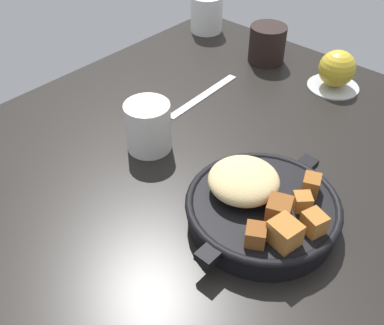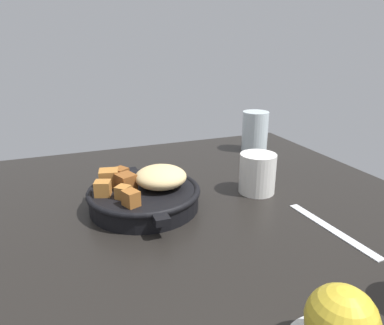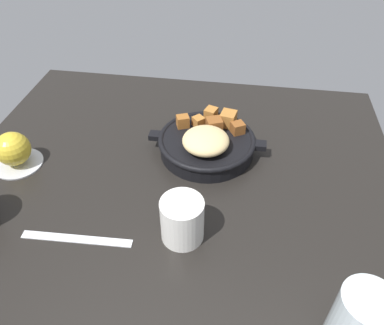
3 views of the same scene
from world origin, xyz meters
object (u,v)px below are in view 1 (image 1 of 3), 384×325
ceramic_mug_white (148,127)px  coffee_mug_dark (267,44)px  white_creamer_pitcher (206,14)px  red_apple (337,69)px  cast_iron_skillet (261,206)px  butter_knife (204,95)px

ceramic_mug_white → coffee_mug_dark: (37.61, 3.00, -0.22)cm
white_creamer_pitcher → coffee_mug_dark: bearing=-99.1°
red_apple → white_creamer_pitcher: bearing=84.7°
cast_iron_skillet → butter_knife: size_ratio=1.30×
red_apple → ceramic_mug_white: bearing=160.5°
butter_knife → ceramic_mug_white: (-17.88, -3.59, 3.92)cm
butter_knife → ceramic_mug_white: bearing=-171.2°
red_apple → butter_knife: bearing=139.2°
cast_iron_skillet → coffee_mug_dark: size_ratio=3.24×
red_apple → coffee_mug_dark: bearing=89.3°
butter_knife → white_creamer_pitcher: size_ratio=2.30×
red_apple → ceramic_mug_white: ceramic_mug_white is taller
white_creamer_pitcher → ceramic_mug_white: bearing=-151.1°
cast_iron_skillet → coffee_mug_dark: bearing=33.8°
white_creamer_pitcher → coffee_mug_dark: white_creamer_pitcher is taller
ceramic_mug_white → coffee_mug_dark: ceramic_mug_white is taller
cast_iron_skillet → ceramic_mug_white: bearing=86.6°
ceramic_mug_white → white_creamer_pitcher: bearing=28.9°
butter_knife → white_creamer_pitcher: 29.94cm
cast_iron_skillet → red_apple: size_ratio=3.57×
butter_knife → coffee_mug_dark: (19.73, -0.59, 3.70)cm
cast_iron_skillet → coffee_mug_dark: 46.90cm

